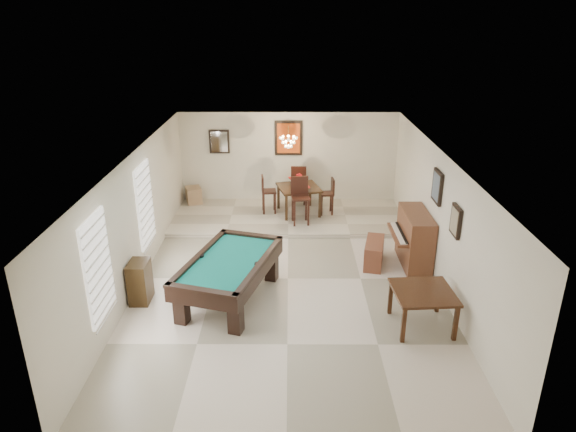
{
  "coord_description": "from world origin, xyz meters",
  "views": [
    {
      "loc": [
        0.04,
        -9.34,
        5.14
      ],
      "look_at": [
        0.0,
        0.6,
        1.15
      ],
      "focal_mm": 32.0,
      "sensor_mm": 36.0,
      "label": 1
    }
  ],
  "objects_px": {
    "corner_bench": "(194,195)",
    "piano_bench": "(374,253)",
    "upright_piano": "(408,239)",
    "dining_chair_south": "(301,201)",
    "flower_vase": "(299,178)",
    "dining_chair_north": "(299,184)",
    "pool_table": "(230,280)",
    "dining_chair_west": "(269,194)",
    "dining_table": "(299,198)",
    "dining_chair_east": "(326,196)",
    "chandelier": "(288,138)",
    "square_table": "(422,309)",
    "apothecary_chest": "(140,282)"
  },
  "relations": [
    {
      "from": "corner_bench",
      "to": "chandelier",
      "type": "relative_size",
      "value": 0.81
    },
    {
      "from": "dining_table",
      "to": "corner_bench",
      "type": "relative_size",
      "value": 2.1
    },
    {
      "from": "dining_table",
      "to": "corner_bench",
      "type": "bearing_deg",
      "value": 165.19
    },
    {
      "from": "corner_bench",
      "to": "piano_bench",
      "type": "bearing_deg",
      "value": -37.88
    },
    {
      "from": "square_table",
      "to": "flower_vase",
      "type": "relative_size",
      "value": 4.08
    },
    {
      "from": "dining_chair_east",
      "to": "chandelier",
      "type": "bearing_deg",
      "value": -84.95
    },
    {
      "from": "dining_chair_west",
      "to": "corner_bench",
      "type": "distance_m",
      "value": 2.28
    },
    {
      "from": "corner_bench",
      "to": "dining_chair_west",
      "type": "bearing_deg",
      "value": -18.81
    },
    {
      "from": "dining_table",
      "to": "dining_chair_west",
      "type": "xyz_separation_m",
      "value": [
        -0.79,
        0.04,
        0.08
      ]
    },
    {
      "from": "dining_table",
      "to": "dining_chair_east",
      "type": "height_order",
      "value": "dining_chair_east"
    },
    {
      "from": "pool_table",
      "to": "square_table",
      "type": "bearing_deg",
      "value": 1.96
    },
    {
      "from": "dining_chair_south",
      "to": "corner_bench",
      "type": "relative_size",
      "value": 2.42
    },
    {
      "from": "dining_chair_south",
      "to": "dining_chair_east",
      "type": "bearing_deg",
      "value": 36.74
    },
    {
      "from": "square_table",
      "to": "upright_piano",
      "type": "bearing_deg",
      "value": 83.83
    },
    {
      "from": "upright_piano",
      "to": "chandelier",
      "type": "xyz_separation_m",
      "value": [
        -2.58,
        2.51,
        1.61
      ]
    },
    {
      "from": "square_table",
      "to": "dining_chair_east",
      "type": "bearing_deg",
      "value": 104.63
    },
    {
      "from": "square_table",
      "to": "chandelier",
      "type": "distance_m",
      "value": 5.73
    },
    {
      "from": "flower_vase",
      "to": "corner_bench",
      "type": "distance_m",
      "value": 3.12
    },
    {
      "from": "chandelier",
      "to": "corner_bench",
      "type": "bearing_deg",
      "value": 159.5
    },
    {
      "from": "upright_piano",
      "to": "dining_chair_south",
      "type": "bearing_deg",
      "value": 138.69
    },
    {
      "from": "dining_chair_west",
      "to": "dining_chair_east",
      "type": "distance_m",
      "value": 1.52
    },
    {
      "from": "flower_vase",
      "to": "dining_chair_north",
      "type": "distance_m",
      "value": 0.86
    },
    {
      "from": "pool_table",
      "to": "apothecary_chest",
      "type": "relative_size",
      "value": 3.06
    },
    {
      "from": "square_table",
      "to": "dining_chair_west",
      "type": "height_order",
      "value": "dining_chair_west"
    },
    {
      "from": "flower_vase",
      "to": "pool_table",
      "type": "bearing_deg",
      "value": -107.92
    },
    {
      "from": "square_table",
      "to": "corner_bench",
      "type": "xyz_separation_m",
      "value": [
        -4.98,
        5.89,
        -0.01
      ]
    },
    {
      "from": "dining_chair_north",
      "to": "corner_bench",
      "type": "distance_m",
      "value": 2.96
    },
    {
      "from": "piano_bench",
      "to": "chandelier",
      "type": "bearing_deg",
      "value": 126.48
    },
    {
      "from": "upright_piano",
      "to": "apothecary_chest",
      "type": "relative_size",
      "value": 1.77
    },
    {
      "from": "dining_chair_west",
      "to": "flower_vase",
      "type": "bearing_deg",
      "value": -99.1
    },
    {
      "from": "dining_chair_north",
      "to": "dining_chair_west",
      "type": "distance_m",
      "value": 1.07
    },
    {
      "from": "pool_table",
      "to": "dining_table",
      "type": "height_order",
      "value": "dining_table"
    },
    {
      "from": "pool_table",
      "to": "flower_vase",
      "type": "height_order",
      "value": "flower_vase"
    },
    {
      "from": "pool_table",
      "to": "chandelier",
      "type": "relative_size",
      "value": 4.09
    },
    {
      "from": "flower_vase",
      "to": "dining_chair_south",
      "type": "xyz_separation_m",
      "value": [
        0.03,
        -0.73,
        -0.38
      ]
    },
    {
      "from": "flower_vase",
      "to": "corner_bench",
      "type": "xyz_separation_m",
      "value": [
        -2.93,
        0.77,
        -0.75
      ]
    },
    {
      "from": "dining_table",
      "to": "dining_chair_south",
      "type": "height_order",
      "value": "dining_chair_south"
    },
    {
      "from": "piano_bench",
      "to": "dining_chair_north",
      "type": "relative_size",
      "value": 0.86
    },
    {
      "from": "pool_table",
      "to": "square_table",
      "type": "xyz_separation_m",
      "value": [
        3.42,
        -0.89,
        -0.06
      ]
    },
    {
      "from": "corner_bench",
      "to": "pool_table",
      "type": "bearing_deg",
      "value": -72.71
    },
    {
      "from": "upright_piano",
      "to": "dining_chair_south",
      "type": "height_order",
      "value": "dining_chair_south"
    },
    {
      "from": "square_table",
      "to": "corner_bench",
      "type": "bearing_deg",
      "value": 130.2
    },
    {
      "from": "upright_piano",
      "to": "pool_table",
      "type": "bearing_deg",
      "value": -157.8
    },
    {
      "from": "dining_chair_east",
      "to": "chandelier",
      "type": "relative_size",
      "value": 1.6
    },
    {
      "from": "square_table",
      "to": "apothecary_chest",
      "type": "xyz_separation_m",
      "value": [
        -5.1,
        0.83,
        0.05
      ]
    },
    {
      "from": "dining_chair_south",
      "to": "dining_chair_west",
      "type": "xyz_separation_m",
      "value": [
        -0.82,
        0.77,
        -0.08
      ]
    },
    {
      "from": "dining_chair_north",
      "to": "dining_chair_east",
      "type": "height_order",
      "value": "dining_chair_north"
    },
    {
      "from": "piano_bench",
      "to": "apothecary_chest",
      "type": "height_order",
      "value": "apothecary_chest"
    },
    {
      "from": "square_table",
      "to": "apothecary_chest",
      "type": "height_order",
      "value": "apothecary_chest"
    },
    {
      "from": "dining_table",
      "to": "dining_chair_west",
      "type": "relative_size",
      "value": 1.01
    }
  ]
}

